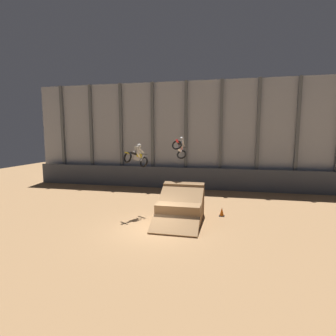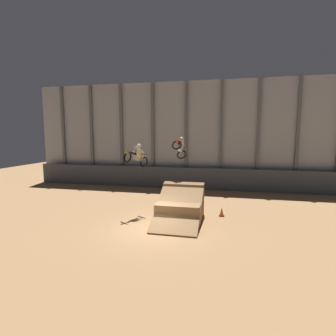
% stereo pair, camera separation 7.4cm
% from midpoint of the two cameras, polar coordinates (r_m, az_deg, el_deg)
% --- Properties ---
extents(ground_plane, '(60.00, 60.00, 0.00)m').
position_cam_midpoint_polar(ground_plane, '(15.07, -3.16, -13.18)').
color(ground_plane, '#9E754C').
extents(arena_back_wall, '(32.00, 0.40, 10.39)m').
position_cam_midpoint_polar(arena_back_wall, '(26.11, 4.08, 7.16)').
color(arena_back_wall, '#A3A8B2').
rests_on(arena_back_wall, ground_plane).
extents(lower_barrier, '(31.36, 0.20, 2.07)m').
position_cam_midpoint_polar(lower_barrier, '(25.57, 3.69, -2.22)').
color(lower_barrier, '#474C56').
rests_on(lower_barrier, ground_plane).
extents(dirt_ramp, '(2.67, 4.26, 2.23)m').
position_cam_midpoint_polar(dirt_ramp, '(16.54, 2.94, -8.51)').
color(dirt_ramp, '#966F48').
rests_on(dirt_ramp, ground_plane).
extents(rider_bike_left_air, '(1.49, 1.79, 1.62)m').
position_cam_midpoint_polar(rider_bike_left_air, '(17.21, -6.76, 2.58)').
color(rider_bike_left_air, black).
extents(rider_bike_right_air, '(0.92, 1.74, 1.68)m').
position_cam_midpoint_polar(rider_bike_right_air, '(18.88, 2.70, 4.60)').
color(rider_bike_right_air, black).
extents(traffic_cone_near_ramp, '(0.36, 0.36, 0.58)m').
position_cam_midpoint_polar(traffic_cone_near_ramp, '(17.56, 11.73, -9.34)').
color(traffic_cone_near_ramp, black).
rests_on(traffic_cone_near_ramp, ground_plane).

